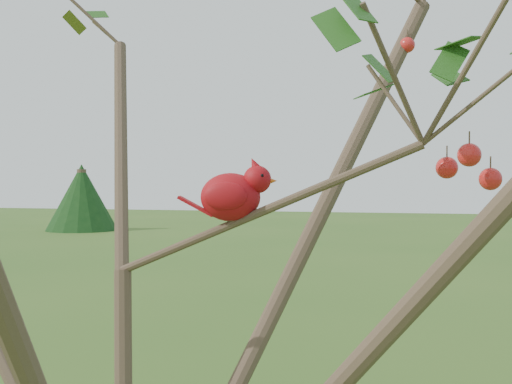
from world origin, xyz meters
TOP-DOWN VIEW (x-y plane):
  - crabapple_tree at (0.03, -0.02)m, footprint 2.35×2.05m
  - cardinal at (0.19, 0.08)m, footprint 0.20×0.11m
  - distant_trees at (3.39, 24.13)m, footprint 40.20×15.01m

SIDE VIEW (x-z plane):
  - distant_trees at x=3.39m, z-range -0.29..3.54m
  - cardinal at x=0.19m, z-range 2.04..2.18m
  - crabapple_tree at x=0.03m, z-range 0.65..3.60m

